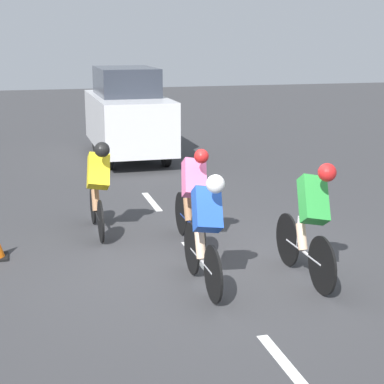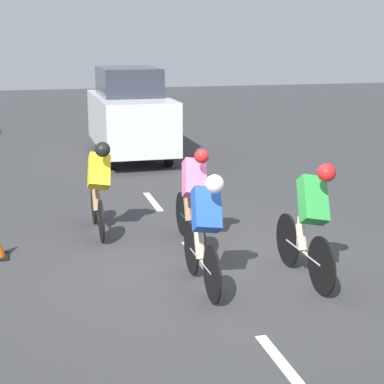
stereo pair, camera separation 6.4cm
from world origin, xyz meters
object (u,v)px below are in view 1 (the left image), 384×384
Objects in this scene: cyclist_blue at (206,228)px; cyclist_green at (311,219)px; cyclist_pink at (193,195)px; cyclist_yellow at (98,184)px; support_car at (128,114)px.

cyclist_blue is 0.94× the size of cyclist_green.
cyclist_green is 1.05× the size of cyclist_pink.
cyclist_yellow reaches higher than cyclist_blue.
cyclist_pink is (-0.29, -1.67, -0.00)m from cyclist_blue.
support_car is (-1.51, -6.22, 0.32)m from cyclist_yellow.
cyclist_yellow is 6.41m from support_car.
cyclist_green reaches higher than cyclist_pink.
cyclist_yellow is 3.53m from cyclist_green.
cyclist_yellow is at bearing -69.53° from cyclist_blue.
cyclist_green is 0.43× the size of support_car.
cyclist_blue is at bearing 80.16° from cyclist_pink.
cyclist_green is at bearing 121.34° from cyclist_pink.
support_car is at bearing -103.63° from cyclist_yellow.
support_car is (-0.54, -8.82, 0.34)m from cyclist_blue.
cyclist_green is (-1.34, 0.06, 0.04)m from cyclist_blue.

